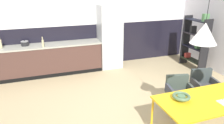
% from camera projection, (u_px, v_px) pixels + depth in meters
% --- Properties ---
extents(ground_plane, '(9.17, 9.17, 0.00)m').
position_uv_depth(ground_plane, '(130.00, 119.00, 4.03)').
color(ground_plane, tan).
extents(back_wall_splashback_dark, '(7.05, 0.12, 1.32)m').
position_uv_depth(back_wall_splashback_dark, '(90.00, 45.00, 6.63)').
color(back_wall_splashback_dark, black).
rests_on(back_wall_splashback_dark, ground).
extents(back_wall_panel_upper, '(7.05, 0.12, 1.32)m').
position_uv_depth(back_wall_panel_upper, '(88.00, 2.00, 6.17)').
color(back_wall_panel_upper, silver).
rests_on(back_wall_panel_upper, back_wall_splashback_dark).
extents(kitchen_counter, '(3.59, 0.63, 0.88)m').
position_uv_depth(kitchen_counter, '(39.00, 60.00, 5.89)').
color(kitchen_counter, '#462E28').
rests_on(kitchen_counter, ground).
extents(refrigerator_column, '(0.67, 0.60, 1.93)m').
position_uv_depth(refrigerator_column, '(110.00, 37.00, 6.37)').
color(refrigerator_column, '#ADAFB2').
rests_on(refrigerator_column, ground).
extents(dining_table, '(1.93, 0.81, 0.73)m').
position_uv_depth(dining_table, '(215.00, 100.00, 3.37)').
color(dining_table, yellow).
rests_on(dining_table, ground).
extents(armchair_head_of_table, '(0.57, 0.56, 0.76)m').
position_uv_depth(armchair_head_of_table, '(179.00, 89.00, 4.12)').
color(armchair_head_of_table, '#393C3F').
rests_on(armchair_head_of_table, ground).
extents(armchair_far_side, '(0.56, 0.55, 0.76)m').
position_uv_depth(armchair_far_side, '(203.00, 82.00, 4.43)').
color(armchair_far_side, '#393C3F').
rests_on(armchair_far_side, ground).
extents(fruit_bowl, '(0.28, 0.28, 0.09)m').
position_uv_depth(fruit_bowl, '(181.00, 97.00, 3.28)').
color(fruit_bowl, '#4C704C').
rests_on(fruit_bowl, dining_table).
extents(cooking_pot, '(0.21, 0.21, 0.15)m').
position_uv_depth(cooking_pot, '(25.00, 43.00, 5.70)').
color(cooking_pot, black).
rests_on(cooking_pot, kitchen_counter).
extents(bottle_wine_green, '(0.07, 0.07, 0.29)m').
position_uv_depth(bottle_wine_green, '(0.00, 44.00, 5.46)').
color(bottle_wine_green, tan).
rests_on(bottle_wine_green, kitchen_counter).
extents(bottle_oil_tall, '(0.06, 0.06, 0.28)m').
position_uv_depth(bottle_oil_tall, '(43.00, 43.00, 5.56)').
color(bottle_oil_tall, tan).
rests_on(bottle_oil_tall, kitchen_counter).
extents(open_shelf_unit, '(0.30, 0.89, 1.71)m').
position_uv_depth(open_shelf_unit, '(195.00, 41.00, 6.28)').
color(open_shelf_unit, black).
rests_on(open_shelf_unit, ground).
extents(pendant_lamp_over_table_near, '(0.37, 0.37, 0.92)m').
position_uv_depth(pendant_lamp_over_table_near, '(204.00, 33.00, 2.90)').
color(pendant_lamp_over_table_near, black).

